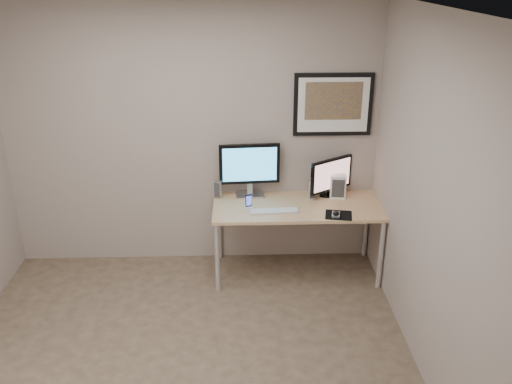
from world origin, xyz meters
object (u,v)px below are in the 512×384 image
at_px(monitor_tv, 331,176).
at_px(keyboard, 274,211).
at_px(speaker_right, 312,189).
at_px(fan_unit, 338,186).
at_px(desk, 297,212).
at_px(phone_dock, 249,201).
at_px(speaker_left, 218,189).
at_px(monitor_large, 250,168).
at_px(framed_art, 333,105).

bearing_deg(monitor_tv, keyboard, 178.02).
distance_m(speaker_right, fan_unit, 0.26).
relative_size(desk, speaker_right, 8.48).
bearing_deg(phone_dock, desk, -14.68).
xyz_separation_m(speaker_left, fan_unit, (1.17, -0.03, 0.03)).
bearing_deg(monitor_tv, speaker_right, 159.95).
height_order(monitor_tv, keyboard, monitor_tv).
xyz_separation_m(monitor_large, phone_dock, (-0.02, -0.29, -0.23)).
relative_size(desk, fan_unit, 6.91).
bearing_deg(keyboard, desk, 27.14).
height_order(desk, fan_unit, fan_unit).
xyz_separation_m(desk, speaker_left, (-0.75, 0.21, 0.16)).
height_order(monitor_tv, fan_unit, monitor_tv).
bearing_deg(monitor_tv, monitor_large, 144.69).
bearing_deg(fan_unit, phone_dock, -158.63).
xyz_separation_m(desk, keyboard, (-0.23, -0.13, 0.07)).
height_order(keyboard, fan_unit, fan_unit).
bearing_deg(fan_unit, keyboard, -146.95).
height_order(monitor_large, speaker_left, monitor_large).
bearing_deg(speaker_right, monitor_tv, 1.77).
relative_size(speaker_right, fan_unit, 0.82).
bearing_deg(desk, monitor_large, 151.34).
relative_size(desk, framed_art, 2.13).
xyz_separation_m(monitor_large, fan_unit, (0.86, -0.06, -0.18)).
distance_m(monitor_tv, phone_dock, 0.86).
bearing_deg(desk, keyboard, -149.43).
relative_size(speaker_left, keyboard, 0.39).
height_order(speaker_right, fan_unit, fan_unit).
bearing_deg(speaker_right, desk, -144.33).
distance_m(speaker_right, phone_dock, 0.66).
bearing_deg(speaker_left, monitor_large, 24.43).
bearing_deg(desk, fan_unit, 23.40).
height_order(framed_art, monitor_tv, framed_art).
xyz_separation_m(speaker_left, keyboard, (0.53, -0.35, -0.08)).
xyz_separation_m(monitor_tv, fan_unit, (0.07, -0.03, -0.09)).
distance_m(monitor_large, fan_unit, 0.88).
xyz_separation_m(monitor_large, speaker_left, (-0.31, -0.03, -0.21)).
xyz_separation_m(desk, monitor_tv, (0.35, 0.21, 0.27)).
xyz_separation_m(framed_art, monitor_large, (-0.80, -0.09, -0.60)).
relative_size(framed_art, monitor_tv, 1.73).
distance_m(monitor_tv, speaker_left, 1.11).
xyz_separation_m(monitor_tv, keyboard, (-0.58, -0.34, -0.20)).
relative_size(monitor_large, fan_unit, 2.54).
relative_size(framed_art, monitor_large, 1.28).
relative_size(monitor_large, keyboard, 1.28).
xyz_separation_m(desk, monitor_large, (-0.45, 0.24, 0.36)).
xyz_separation_m(desk, speaker_right, (0.16, 0.17, 0.16)).
bearing_deg(monitor_large, phone_dock, -97.23).
bearing_deg(fan_unit, speaker_right, -170.16).
distance_m(desk, monitor_tv, 0.49).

